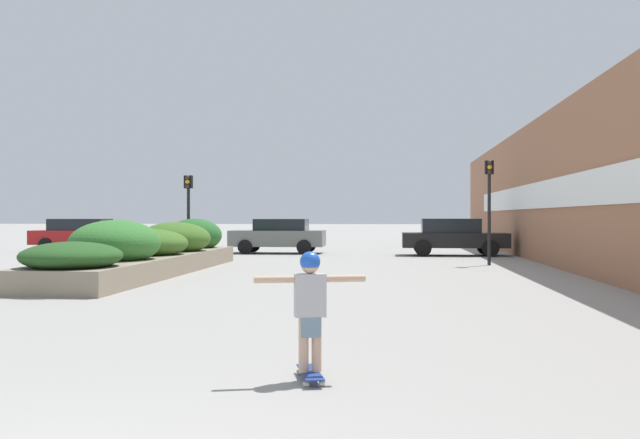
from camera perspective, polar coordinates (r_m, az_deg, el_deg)
name	(u,v)px	position (r m, az deg, el deg)	size (l,w,h in m)	color
building_wall_right	(558,188)	(24.65, 18.49, 2.41)	(0.67, 46.38, 5.13)	#9E6647
planter_box	(149,250)	(20.82, -13.54, -2.38)	(2.34, 12.04, 1.55)	gray
skateboard	(310,374)	(7.19, -0.80, -12.22)	(0.36, 0.77, 0.09)	navy
skateboarder	(310,299)	(7.07, -0.80, -6.36)	(1.09, 0.35, 1.19)	tan
car_leftmost	(83,234)	(34.98, -18.43, -1.13)	(4.68, 1.85, 1.51)	maroon
car_center_left	(279,235)	(31.48, -3.33, -1.27)	(4.12, 1.97, 1.52)	slate
car_center_right	(453,236)	(30.10, 10.63, -1.32)	(4.33, 1.89, 1.54)	black
traffic_light_left	(188,202)	(25.31, -10.50, 1.35)	(0.28, 0.30, 3.06)	black
traffic_light_right	(489,194)	(24.31, 13.39, 2.00)	(0.28, 0.30, 3.48)	black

